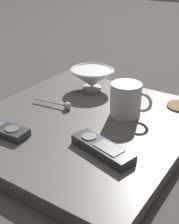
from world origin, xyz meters
TOP-DOWN VIEW (x-y plane):
  - ground_plane at (0.00, 0.00)m, footprint 6.00×6.00m
  - table at (0.00, 0.00)m, footprint 0.63×0.59m
  - cereal_bowl at (0.21, 0.10)m, footprint 0.15×0.15m
  - coffee_mug at (0.09, -0.09)m, footprint 0.09×0.12m
  - teaspoon at (0.02, 0.09)m, footprint 0.03×0.14m
  - tv_remote_far at (-0.12, -0.14)m, footprint 0.09×0.18m

SIDE VIEW (x-z plane):
  - ground_plane at x=0.00m, z-range 0.00..0.00m
  - table at x=0.00m, z-range 0.00..0.04m
  - tv_remote_far at x=-0.12m, z-range 0.04..0.07m
  - teaspoon at x=0.02m, z-range 0.04..0.07m
  - cereal_bowl at x=0.21m, z-range 0.05..0.12m
  - coffee_mug at x=0.09m, z-range 0.04..0.14m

